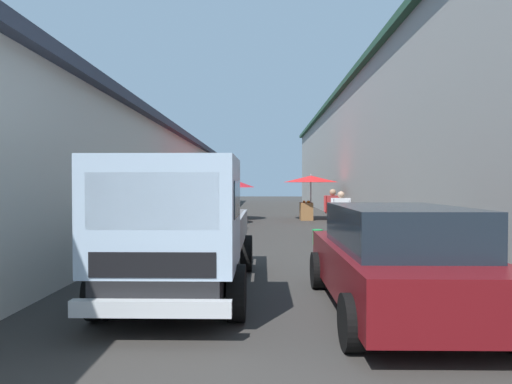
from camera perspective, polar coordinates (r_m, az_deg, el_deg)
name	(u,v)px	position (r m, az deg, el deg)	size (l,w,h in m)	color
ground	(271,234)	(14.94, 2.04, -5.63)	(90.00, 90.00, 0.00)	#33302D
building_left_whitewash	(94,179)	(18.40, -21.03, 1.70)	(49.80, 7.50, 3.91)	beige
building_right_concrete	(448,146)	(18.72, 24.50, 5.73)	(49.80, 7.50, 6.57)	gray
fruit_stall_mid_lane	(197,187)	(15.59, -7.98, 0.68)	(2.43, 2.43, 2.17)	#9E9EA3
fruit_stall_far_right	(310,184)	(20.64, 7.33, 1.10)	(2.67, 2.67, 2.23)	#9E9EA3
fruit_stall_far_left	(207,185)	(18.33, -6.61, 0.93)	(2.63, 2.63, 2.25)	#9E9EA3
fruit_stall_near_left	(228,186)	(20.68, -3.82, 0.86)	(2.67, 2.67, 2.16)	#9E9EA3
hatchback_car	(395,259)	(6.04, 18.29, -8.55)	(3.91, 1.92, 1.45)	#600F14
delivery_truck	(179,233)	(6.17, -10.38, -5.48)	(4.93, 1.98, 2.08)	black
vendor_by_crates	(333,209)	(14.10, 10.32, -2.34)	(0.33, 0.61, 1.58)	#232328
vendor_in_shade	(341,213)	(13.10, 11.40, -2.77)	(0.23, 0.62, 1.53)	navy
plastic_stool	(317,233)	(12.33, 8.29, -5.53)	(0.30, 0.30, 0.43)	#1E8C3F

